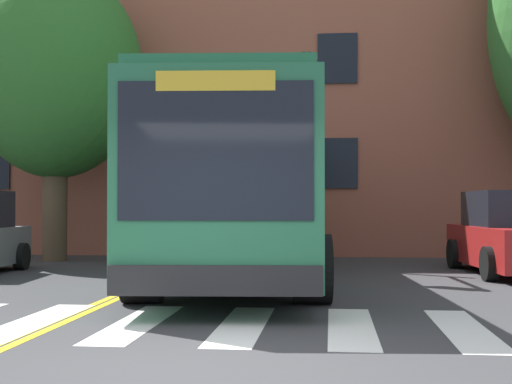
# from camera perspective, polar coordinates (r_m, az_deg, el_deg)

# --- Properties ---
(ground_plane) EXTENTS (120.00, 120.00, 0.00)m
(ground_plane) POSITION_cam_1_polar(r_m,az_deg,el_deg) (6.50, -4.43, -13.76)
(ground_plane) COLOR #38383A
(crosswalk) EXTENTS (10.85, 2.93, 0.01)m
(crosswalk) POSITION_cam_1_polar(r_m,az_deg,el_deg) (8.63, -1.10, -10.58)
(crosswalk) COLOR white
(crosswalk) RESTS_ON ground
(lane_line_yellow_inner) EXTENTS (0.12, 36.00, 0.01)m
(lane_line_yellow_inner) POSITION_cam_1_polar(r_m,az_deg,el_deg) (22.75, -2.63, -4.69)
(lane_line_yellow_inner) COLOR gold
(lane_line_yellow_inner) RESTS_ON ground
(lane_line_yellow_outer) EXTENTS (0.12, 36.00, 0.01)m
(lane_line_yellow_outer) POSITION_cam_1_polar(r_m,az_deg,el_deg) (22.73, -2.23, -4.70)
(lane_line_yellow_outer) COLOR gold
(lane_line_yellow_outer) RESTS_ON ground
(city_bus) EXTENTS (3.60, 10.71, 3.29)m
(city_bus) POSITION_cam_1_polar(r_m,az_deg,el_deg) (13.69, -1.36, 0.32)
(city_bus) COLOR #28704C
(city_bus) RESTS_ON ground
(car_silver_behind_bus) EXTENTS (2.47, 5.02, 2.10)m
(car_silver_behind_bus) POSITION_cam_1_polar(r_m,az_deg,el_deg) (23.28, -1.28, -2.16)
(car_silver_behind_bus) COLOR #B7BABF
(car_silver_behind_bus) RESTS_ON ground
(traffic_light_overhead) EXTENTS (0.45, 2.61, 5.01)m
(traffic_light_overhead) POSITION_cam_1_polar(r_m,az_deg,el_deg) (15.61, 4.01, 5.57)
(traffic_light_overhead) COLOR #28282D
(traffic_light_overhead) RESTS_ON ground
(street_tree_curbside_small) EXTENTS (6.03, 5.90, 7.69)m
(street_tree_curbside_small) POSITION_cam_1_polar(r_m,az_deg,el_deg) (19.47, -15.73, 9.15)
(street_tree_curbside_small) COLOR brown
(street_tree_curbside_small) RESTS_ON ground
(building_facade) EXTENTS (37.72, 6.77, 10.43)m
(building_facade) POSITION_cam_1_polar(r_m,az_deg,el_deg) (24.00, -5.75, 8.00)
(building_facade) COLOR #9E5642
(building_facade) RESTS_ON ground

